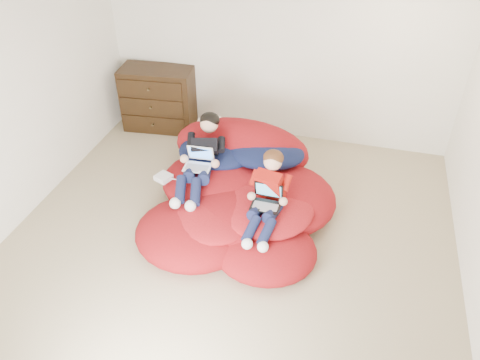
# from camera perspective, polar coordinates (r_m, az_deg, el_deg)

# --- Properties ---
(room_shell) EXTENTS (5.10, 5.10, 2.77)m
(room_shell) POSITION_cam_1_polar(r_m,az_deg,el_deg) (5.24, -1.30, -5.64)
(room_shell) COLOR tan
(room_shell) RESTS_ON ground
(dresser) EXTENTS (1.12, 0.66, 0.97)m
(dresser) POSITION_cam_1_polar(r_m,az_deg,el_deg) (7.37, -9.88, 9.74)
(dresser) COLOR black
(dresser) RESTS_ON ground
(beanbag_pile) EXTENTS (2.24, 2.44, 0.88)m
(beanbag_pile) POSITION_cam_1_polar(r_m,az_deg,el_deg) (5.66, -0.07, -1.48)
(beanbag_pile) COLOR maroon
(beanbag_pile) RESTS_ON ground
(cream_pillow) EXTENTS (0.45, 0.29, 0.29)m
(cream_pillow) POSITION_cam_1_polar(r_m,az_deg,el_deg) (6.28, -3.34, 6.66)
(cream_pillow) COLOR white
(cream_pillow) RESTS_ON beanbag_pile
(older_boy) EXTENTS (0.41, 1.21, 0.68)m
(older_boy) POSITION_cam_1_polar(r_m,az_deg,el_deg) (5.62, -4.67, 3.28)
(older_boy) COLOR black
(older_boy) RESTS_ON beanbag_pile
(younger_boy) EXTENTS (0.36, 0.95, 0.71)m
(younger_boy) POSITION_cam_1_polar(r_m,az_deg,el_deg) (5.06, 3.42, -1.45)
(younger_boy) COLOR #B1170F
(younger_boy) RESTS_ON beanbag_pile
(laptop_white) EXTENTS (0.33, 0.31, 0.23)m
(laptop_white) POSITION_cam_1_polar(r_m,az_deg,el_deg) (5.56, -5.04, 2.32)
(laptop_white) COLOR silver
(laptop_white) RESTS_ON older_boy
(laptop_black) EXTENTS (0.32, 0.28, 0.23)m
(laptop_black) POSITION_cam_1_polar(r_m,az_deg,el_deg) (5.07, 3.31, -2.33)
(laptop_black) COLOR black
(laptop_black) RESTS_ON younger_boy
(power_adapter) EXTENTS (0.22, 0.22, 0.06)m
(power_adapter) POSITION_cam_1_polar(r_m,az_deg,el_deg) (5.70, -9.31, 0.32)
(power_adapter) COLOR silver
(power_adapter) RESTS_ON beanbag_pile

